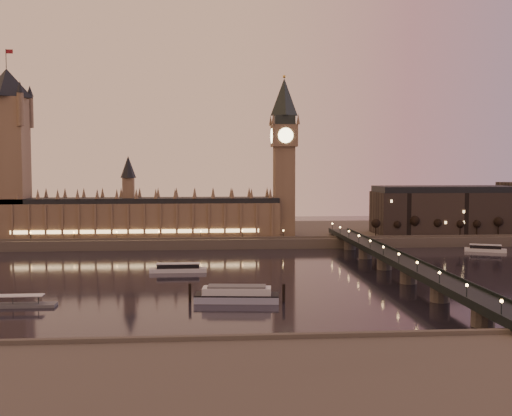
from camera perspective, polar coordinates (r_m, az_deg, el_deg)
The scene contains 18 objects.
ground at distance 297.68m, azimuth -5.01°, elevation -6.28°, with size 700.00×700.00×0.00m, color black.
far_embankment at distance 461.52m, azimuth -1.15°, elevation -2.27°, with size 560.00×130.00×6.00m, color #423D35.
palace_of_westminster at distance 417.30m, azimuth -10.44°, elevation -0.41°, with size 180.00×26.62×52.00m.
victoria_tower at distance 431.87m, azimuth -21.16°, elevation 5.39°, with size 31.68×31.68×118.00m.
big_ben at distance 417.42m, azimuth 2.51°, elevation 5.46°, with size 17.68×17.68×104.00m.
westminster_bridge at distance 309.95m, azimuth 12.24°, elevation -4.91°, with size 13.20×260.00×15.30m.
city_block at distance 466.73m, azimuth 19.77°, elevation -0.06°, with size 155.00×45.00×34.00m.
bare_tree_0 at distance 418.13m, azimuth 10.43°, elevation -1.37°, with size 5.72×5.72×11.62m.
bare_tree_1 at distance 421.94m, azimuth 12.25°, elevation -1.35°, with size 5.72×5.72×11.62m.
bare_tree_2 at distance 426.17m, azimuth 14.03°, elevation -1.32°, with size 5.72×5.72×11.62m.
bare_tree_3 at distance 430.80m, azimuth 15.78°, elevation -1.30°, with size 5.72×5.72×11.62m.
bare_tree_4 at distance 435.83m, azimuth 17.49°, elevation -1.27°, with size 5.72×5.72×11.62m.
bare_tree_5 at distance 441.23m, azimuth 19.15°, elevation -1.25°, with size 5.72×5.72×11.62m.
bare_tree_6 at distance 447.00m, azimuth 20.78°, elevation -1.22°, with size 5.72×5.72×11.62m.
cruise_boat_a at distance 316.19m, azimuth -6.93°, elevation -5.33°, with size 27.70×6.05×4.43m.
cruise_boat_b at distance 410.48m, azimuth 19.72°, elevation -3.41°, with size 24.36×14.91×4.42m.
moored_barge at distance 246.80m, azimuth -1.71°, elevation -7.70°, with size 36.92×12.51×6.81m.
pontoon_pier at distance 256.36m, azimuth -21.64°, elevation -7.94°, with size 38.65×6.44×10.31m.
Camera 1 is at (2.11, -293.03, 52.35)m, focal length 45.00 mm.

